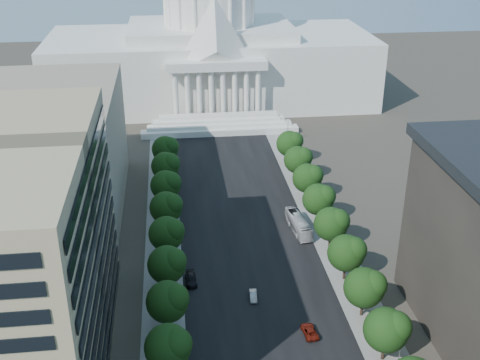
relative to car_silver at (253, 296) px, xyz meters
name	(u,v)px	position (x,y,z in m)	size (l,w,h in m)	color
road_asphalt	(240,214)	(1.50, 34.59, -0.65)	(30.00, 260.00, 0.01)	black
sidewalk_left	(163,219)	(-17.50, 34.59, -0.65)	(8.00, 260.00, 0.02)	gray
sidewalk_right	(315,210)	(20.50, 34.59, -0.65)	(8.00, 260.00, 0.02)	gray
capitol	(210,48)	(1.50, 129.48, 19.36)	(120.00, 56.00, 73.00)	white
office_block_left_far	(40,152)	(-46.50, 44.59, 14.35)	(38.00, 52.00, 30.00)	gray
tree_l_c	(170,346)	(-16.16, -19.60, 5.80)	(7.79, 7.60, 9.97)	#33261C
tree_l_d	(169,301)	(-16.16, -7.60, 5.80)	(7.79, 7.60, 9.97)	#33261C
tree_l_e	(168,264)	(-16.16, 4.40, 5.80)	(7.79, 7.60, 9.97)	#33261C
tree_l_f	(168,233)	(-16.16, 16.40, 5.80)	(7.79, 7.60, 9.97)	#33261C
tree_l_g	(167,207)	(-16.16, 28.40, 5.80)	(7.79, 7.60, 9.97)	#33261C
tree_l_h	(167,185)	(-16.16, 40.40, 5.80)	(7.79, 7.60, 9.97)	#33261C
tree_l_i	(167,165)	(-16.16, 52.40, 5.80)	(7.79, 7.60, 9.97)	#33261C
tree_l_j	(166,148)	(-16.16, 64.40, 5.80)	(7.79, 7.60, 9.97)	#33261C
tree_r_c	(388,329)	(19.84, -19.60, 5.80)	(7.79, 7.60, 9.97)	#33261C
tree_r_d	(366,287)	(19.84, -7.60, 5.80)	(7.79, 7.60, 9.97)	#33261C
tree_r_e	(348,252)	(19.84, 4.40, 5.80)	(7.79, 7.60, 9.97)	#33261C
tree_r_f	(333,223)	(19.84, 16.40, 5.80)	(7.79, 7.60, 9.97)	#33261C
tree_r_g	(320,199)	(19.84, 28.40, 5.80)	(7.79, 7.60, 9.97)	#33261C
tree_r_h	(309,177)	(19.84, 40.40, 5.80)	(7.79, 7.60, 9.97)	#33261C
tree_r_i	(299,159)	(19.84, 52.40, 5.80)	(7.79, 7.60, 9.97)	#33261C
tree_r_j	(291,143)	(19.84, 64.40, 5.80)	(7.79, 7.60, 9.97)	#33261C
streetlight_b	(399,335)	(21.40, -20.41, 5.17)	(2.61, 0.44, 9.00)	gray
streetlight_c	(355,254)	(21.40, 4.59, 5.17)	(2.61, 0.44, 9.00)	gray
streetlight_d	(325,198)	(21.40, 29.59, 5.17)	(2.61, 0.44, 9.00)	gray
streetlight_e	(303,158)	(21.40, 54.59, 5.17)	(2.61, 0.44, 9.00)	gray
streetlight_f	(286,127)	(21.40, 79.59, 5.17)	(2.61, 0.44, 9.00)	gray
car_silver	(253,296)	(0.00, 0.00, 0.00)	(1.38, 3.96, 1.30)	#AAACB2
car_red	(310,331)	(8.58, -11.73, 0.05)	(2.32, 5.04, 1.40)	#67160B
car_dark_b	(191,280)	(-11.84, 6.78, 0.13)	(2.18, 5.36, 1.56)	black
city_bus	(299,224)	(14.20, 25.07, 1.15)	(3.02, 12.91, 3.60)	silver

